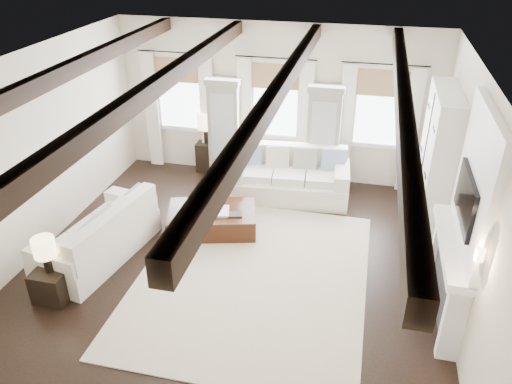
% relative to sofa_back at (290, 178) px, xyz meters
% --- Properties ---
extents(ground, '(7.50, 7.50, 0.00)m').
position_rel_sofa_back_xyz_m(ground, '(-0.47, -2.88, -0.39)').
color(ground, black).
rests_on(ground, ground).
extents(room_shell, '(6.54, 7.54, 3.22)m').
position_rel_sofa_back_xyz_m(room_shell, '(0.27, -1.99, 1.50)').
color(room_shell, beige).
rests_on(room_shell, ground).
extents(area_rug, '(3.46, 4.24, 0.02)m').
position_rel_sofa_back_xyz_m(area_rug, '(-0.11, -2.72, -0.38)').
color(area_rug, beige).
rests_on(area_rug, ground).
extents(sofa_back, '(2.35, 1.21, 0.98)m').
position_rel_sofa_back_xyz_m(sofa_back, '(0.00, 0.00, 0.00)').
color(sofa_back, white).
rests_on(sofa_back, ground).
extents(sofa_left, '(1.33, 2.30, 0.93)m').
position_rel_sofa_back_xyz_m(sofa_left, '(-2.62, -2.74, -0.02)').
color(sofa_left, white).
rests_on(sofa_left, ground).
extents(ottoman, '(1.72, 1.31, 0.40)m').
position_rel_sofa_back_xyz_m(ottoman, '(-1.13, -1.56, -0.19)').
color(ottoman, black).
rests_on(ottoman, ground).
extents(tray, '(0.58, 0.50, 0.04)m').
position_rel_sofa_back_xyz_m(tray, '(-1.05, -1.62, 0.03)').
color(tray, white).
rests_on(tray, ottoman).
extents(book_lower, '(0.30, 0.26, 0.04)m').
position_rel_sofa_back_xyz_m(book_lower, '(-1.25, -1.55, 0.07)').
color(book_lower, '#262628').
rests_on(book_lower, tray).
extents(book_upper, '(0.26, 0.22, 0.03)m').
position_rel_sofa_back_xyz_m(book_upper, '(-1.20, -1.56, 0.10)').
color(book_upper, beige).
rests_on(book_upper, book_lower).
extents(book_loose, '(0.28, 0.24, 0.03)m').
position_rel_sofa_back_xyz_m(book_loose, '(-0.68, -1.63, 0.02)').
color(book_loose, '#262628').
rests_on(book_loose, ottoman).
extents(side_table_front, '(0.49, 0.49, 0.49)m').
position_rel_sofa_back_xyz_m(side_table_front, '(-2.82, -3.82, -0.15)').
color(side_table_front, black).
rests_on(side_table_front, ground).
extents(lamp_front, '(0.32, 0.32, 0.55)m').
position_rel_sofa_back_xyz_m(lamp_front, '(-2.82, -3.82, 0.47)').
color(lamp_front, black).
rests_on(lamp_front, side_table_front).
extents(side_table_back, '(0.43, 0.43, 0.65)m').
position_rel_sofa_back_xyz_m(side_table_back, '(-1.94, 0.75, -0.07)').
color(side_table_back, black).
rests_on(side_table_back, ground).
extents(lamp_back, '(0.39, 0.39, 0.67)m').
position_rel_sofa_back_xyz_m(lamp_back, '(-1.94, 0.75, 0.72)').
color(lamp_back, black).
rests_on(lamp_back, side_table_back).
extents(candlestick_near, '(0.17, 0.17, 0.83)m').
position_rel_sofa_back_xyz_m(candlestick_near, '(2.43, -3.23, -0.05)').
color(candlestick_near, black).
rests_on(candlestick_near, ground).
extents(candlestick_far, '(0.16, 0.16, 0.77)m').
position_rel_sofa_back_xyz_m(candlestick_far, '(2.43, -2.77, -0.07)').
color(candlestick_far, black).
rests_on(candlestick_far, ground).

